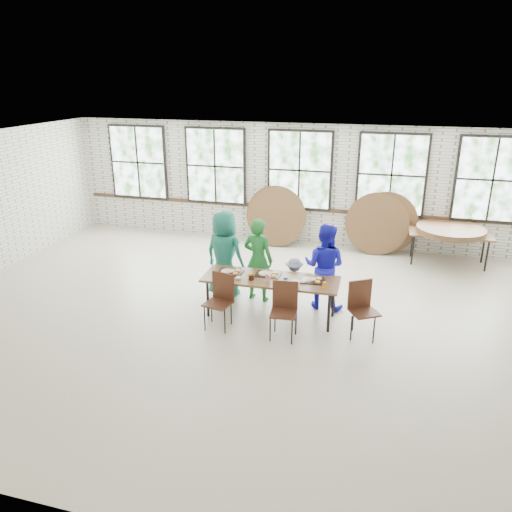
{
  "coord_description": "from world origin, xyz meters",
  "views": [
    {
      "loc": [
        2.23,
        -7.67,
        4.13
      ],
      "look_at": [
        0.0,
        0.4,
        1.05
      ],
      "focal_mm": 35.0,
      "sensor_mm": 36.0,
      "label": 1
    }
  ],
  "objects_px": {
    "storage_table": "(450,235)",
    "chair_near_left": "(221,296)",
    "chair_near_right": "(284,305)",
    "dining_table": "(271,281)"
  },
  "relations": [
    {
      "from": "chair_near_left",
      "to": "chair_near_right",
      "type": "distance_m",
      "value": 1.13
    },
    {
      "from": "storage_table",
      "to": "chair_near_left",
      "type": "bearing_deg",
      "value": -135.34
    },
    {
      "from": "dining_table",
      "to": "chair_near_right",
      "type": "height_order",
      "value": "chair_near_right"
    },
    {
      "from": "chair_near_right",
      "to": "dining_table",
      "type": "bearing_deg",
      "value": 116.09
    },
    {
      "from": "chair_near_left",
      "to": "storage_table",
      "type": "bearing_deg",
      "value": 59.12
    },
    {
      "from": "chair_near_left",
      "to": "dining_table",
      "type": "bearing_deg",
      "value": 50.07
    },
    {
      "from": "chair_near_left",
      "to": "chair_near_right",
      "type": "xyz_separation_m",
      "value": [
        1.12,
        -0.05,
        0.0
      ]
    },
    {
      "from": "dining_table",
      "to": "chair_near_right",
      "type": "xyz_separation_m",
      "value": [
        0.38,
        -0.62,
        -0.13
      ]
    },
    {
      "from": "storage_table",
      "to": "dining_table",
      "type": "bearing_deg",
      "value": -133.63
    },
    {
      "from": "dining_table",
      "to": "storage_table",
      "type": "bearing_deg",
      "value": 46.78
    }
  ]
}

